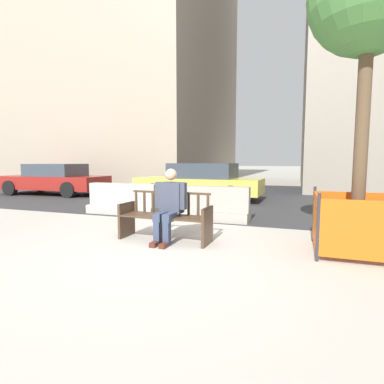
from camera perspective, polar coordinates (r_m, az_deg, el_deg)
ground_plane at (r=4.66m, az=-7.89°, el=-12.24°), size 200.00×200.00×0.00m
street_asphalt at (r=12.88m, az=10.15°, el=-0.70°), size 120.00×12.00×0.01m
street_bench at (r=5.52m, az=-5.10°, el=-5.11°), size 1.71×0.59×0.88m
seated_person at (r=5.38m, az=-4.35°, el=-2.23°), size 0.58×0.73×1.31m
jersey_barrier_centre at (r=7.44m, az=3.20°, el=-2.71°), size 2.01×0.70×0.84m
jersey_barrier_left at (r=8.55m, az=-12.92°, el=-1.74°), size 2.01×0.72×0.84m
construction_fence at (r=5.33m, az=28.88°, el=-5.09°), size 1.23×1.23×1.00m
car_taxi_near at (r=11.40m, az=1.45°, el=2.03°), size 4.84×1.97×1.38m
car_sedan_mid at (r=14.49m, az=-24.83°, el=2.22°), size 4.84×2.16×1.35m
building_far_left at (r=35.03m, az=-31.07°, el=18.71°), size 16.82×9.06×19.51m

